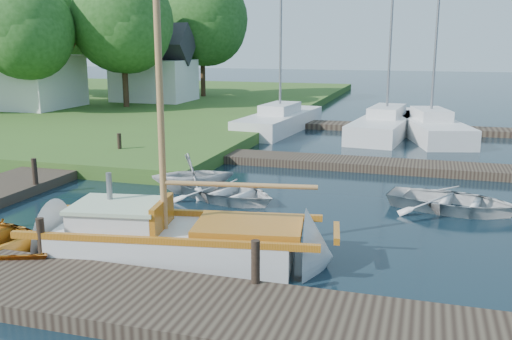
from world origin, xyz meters
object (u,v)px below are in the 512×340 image
(tree_3, at_px, (123,20))
(marina_boat_1, at_px, (386,123))
(tender_a, at_px, (227,189))
(tree_4, at_px, (51,15))
(mooring_post_1, at_px, (41,237))
(sailboat, at_px, (182,244))
(tender_b, at_px, (193,171))
(marina_boat_0, at_px, (280,119))
(marina_boat_2, at_px, (430,126))
(tree_2, at_px, (25,29))
(mooring_post_2, at_px, (256,262))
(mooring_post_5, at_px, (119,144))
(house_c, at_px, (154,70))
(mooring_post_4, at_px, (35,171))
(tree_7, at_px, (202,18))
(tender_c, at_px, (453,198))
(house_a, at_px, (22,67))

(tree_3, bearing_deg, marina_boat_1, -11.26)
(tender_a, height_order, tree_4, tree_4)
(mooring_post_1, xyz_separation_m, tree_4, (-19.00, 27.05, 5.67))
(sailboat, distance_m, tender_a, 4.71)
(tree_3, bearing_deg, tender_b, -55.07)
(marina_boat_0, height_order, marina_boat_2, marina_boat_2)
(marina_boat_2, height_order, tree_2, marina_boat_2)
(marina_boat_0, relative_size, tree_4, 1.23)
(mooring_post_2, distance_m, mooring_post_5, 13.12)
(house_c, bearing_deg, marina_boat_1, -23.79)
(mooring_post_2, bearing_deg, marina_boat_0, 103.20)
(mooring_post_4, bearing_deg, mooring_post_5, 90.00)
(mooring_post_5, relative_size, house_c, 0.15)
(marina_boat_1, height_order, tree_4, marina_boat_1)
(tree_4, relative_size, tree_7, 1.03)
(tender_a, distance_m, marina_boat_0, 13.54)
(mooring_post_4, height_order, tender_b, tender_b)
(tender_a, distance_m, tender_c, 6.34)
(tender_a, relative_size, tree_2, 0.42)
(mooring_post_2, relative_size, tree_4, 0.08)
(mooring_post_1, distance_m, mooring_post_4, 6.40)
(tree_2, bearing_deg, tender_c, -27.95)
(mooring_post_5, bearing_deg, marina_boat_1, 46.37)
(marina_boat_2, bearing_deg, house_a, 70.51)
(tree_7, bearing_deg, marina_boat_0, -52.44)
(tender_b, distance_m, marina_boat_2, 14.45)
(house_c, bearing_deg, tree_2, -116.70)
(mooring_post_1, xyz_separation_m, marina_boat_0, (-0.05, 19.42, -0.12))
(mooring_post_2, relative_size, sailboat, 0.08)
(tree_2, xyz_separation_m, tree_7, (6.00, 12.00, 0.95))
(house_c, bearing_deg, tender_b, -60.61)
(tender_a, distance_m, marina_boat_1, 14.23)
(marina_boat_1, distance_m, tree_3, 17.46)
(mooring_post_5, relative_size, tender_c, 0.23)
(mooring_post_4, distance_m, marina_boat_1, 17.50)
(tender_b, height_order, marina_boat_2, marina_boat_2)
(marina_boat_1, relative_size, tree_2, 1.40)
(sailboat, xyz_separation_m, tender_a, (-0.65, 4.66, -0.01))
(mooring_post_4, bearing_deg, mooring_post_2, -30.47)
(marina_boat_1, xyz_separation_m, tree_2, (-20.34, -0.75, 4.68))
(tree_2, bearing_deg, tender_b, -38.80)
(marina_boat_2, height_order, tree_7, marina_boat_2)
(mooring_post_1, height_order, tree_4, tree_4)
(tree_7, bearing_deg, tender_a, -66.65)
(mooring_post_1, distance_m, tree_2, 24.67)
(tree_2, bearing_deg, sailboat, -45.39)
(tree_4, bearing_deg, tree_7, 21.80)
(house_c, distance_m, tree_3, 5.10)
(mooring_post_5, height_order, sailboat, sailboat)
(mooring_post_2, bearing_deg, tender_b, 121.27)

